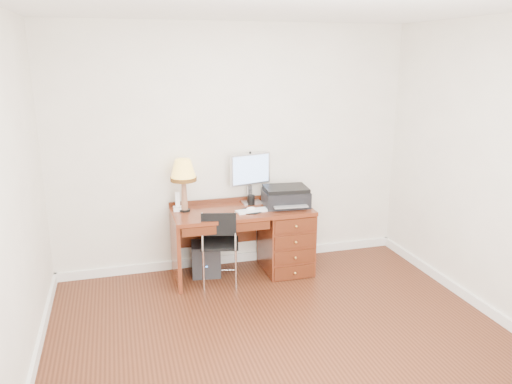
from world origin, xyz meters
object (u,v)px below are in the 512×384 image
object	(u,v)px
phone	(178,205)
chair	(221,240)
leg_lamp	(183,174)
equipment_box	(206,259)
desk	(270,236)
monitor	(251,172)
printer	(286,196)

from	to	relation	value
phone	chair	bearing A→B (deg)	-41.10
leg_lamp	equipment_box	xyz separation A→B (m)	(0.21, -0.00, -0.98)
leg_lamp	phone	xyz separation A→B (m)	(-0.07, 0.04, -0.35)
desk	leg_lamp	bearing A→B (deg)	173.79
monitor	leg_lamp	xyz separation A→B (m)	(-0.77, -0.13, 0.06)
desk	equipment_box	size ratio (longest dim) A/B	4.17
monitor	chair	size ratio (longest dim) A/B	0.67
desk	printer	world-z (taller)	printer
desk	equipment_box	distance (m)	0.76
monitor	printer	bearing A→B (deg)	-48.49
chair	equipment_box	xyz separation A→B (m)	(-0.11, 0.30, -0.32)
phone	chair	xyz separation A→B (m)	(0.39, -0.35, -0.31)
printer	equipment_box	bearing A→B (deg)	178.87
desk	phone	world-z (taller)	phone
equipment_box	phone	bearing A→B (deg)	178.56
desk	monitor	bearing A→B (deg)	123.58
monitor	equipment_box	bearing A→B (deg)	-179.53
equipment_box	monitor	bearing A→B (deg)	21.86
monitor	chair	bearing A→B (deg)	-148.86
phone	equipment_box	world-z (taller)	phone
phone	chair	distance (m)	0.60
desk	printer	size ratio (longest dim) A/B	2.93
desk	equipment_box	xyz separation A→B (m)	(-0.71, 0.10, -0.23)
printer	phone	distance (m)	1.18
chair	equipment_box	distance (m)	0.46
desk	monitor	size ratio (longest dim) A/B	2.69
leg_lamp	chair	distance (m)	0.79
chair	printer	bearing A→B (deg)	28.50
phone	monitor	bearing A→B (deg)	6.97
chair	equipment_box	world-z (taller)	chair
monitor	printer	size ratio (longest dim) A/B	1.09
leg_lamp	phone	size ratio (longest dim) A/B	2.78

